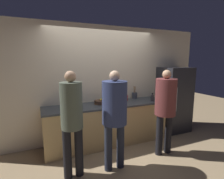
{
  "coord_description": "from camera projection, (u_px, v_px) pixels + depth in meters",
  "views": [
    {
      "loc": [
        -1.37,
        -3.05,
        1.81
      ],
      "look_at": [
        0.0,
        0.16,
        1.24
      ],
      "focal_mm": 28.0,
      "sensor_mm": 36.0,
      "label": 1
    }
  ],
  "objects": [
    {
      "name": "ground_plane",
      "position": [
        115.0,
        150.0,
        3.59
      ],
      "size": [
        14.0,
        14.0,
        0.0
      ],
      "primitive_type": "plane",
      "color": "#9E8460"
    },
    {
      "name": "wall_back",
      "position": [
        102.0,
        83.0,
        4.05
      ],
      "size": [
        5.2,
        0.06,
        2.6
      ],
      "color": "beige",
      "rests_on": "ground_plane"
    },
    {
      "name": "counter",
      "position": [
        108.0,
        123.0,
        3.88
      ],
      "size": [
        2.73,
        0.71,
        0.89
      ],
      "color": "tan",
      "rests_on": "ground_plane"
    },
    {
      "name": "refrigerator",
      "position": [
        174.0,
        99.0,
        4.54
      ],
      "size": [
        0.74,
        0.66,
        1.65
      ],
      "color": "#232328",
      "rests_on": "ground_plane"
    },
    {
      "name": "person_left",
      "position": [
        72.0,
        117.0,
        2.63
      ],
      "size": [
        0.33,
        0.33,
        1.67
      ],
      "color": "black",
      "rests_on": "ground_plane"
    },
    {
      "name": "person_center",
      "position": [
        115.0,
        110.0,
        2.83
      ],
      "size": [
        0.4,
        0.4,
        1.67
      ],
      "color": "#232838",
      "rests_on": "ground_plane"
    },
    {
      "name": "person_right",
      "position": [
        165.0,
        104.0,
        3.32
      ],
      "size": [
        0.39,
        0.39,
        1.65
      ],
      "color": "black",
      "rests_on": "ground_plane"
    },
    {
      "name": "fruit_bowl",
      "position": [
        100.0,
        102.0,
        3.8
      ],
      "size": [
        0.27,
        0.27,
        0.12
      ],
      "color": "#4C3323",
      "rests_on": "counter"
    },
    {
      "name": "utensil_crock",
      "position": [
        135.0,
        95.0,
        4.33
      ],
      "size": [
        0.13,
        0.13,
        0.31
      ],
      "color": "#3D424C",
      "rests_on": "counter"
    },
    {
      "name": "bottle_red",
      "position": [
        126.0,
        98.0,
        4.08
      ],
      "size": [
        0.06,
        0.06,
        0.19
      ],
      "color": "red",
      "rests_on": "counter"
    },
    {
      "name": "bottle_dark",
      "position": [
        152.0,
        98.0,
        4.06
      ],
      "size": [
        0.07,
        0.07,
        0.19
      ],
      "color": "#333338",
      "rests_on": "counter"
    },
    {
      "name": "cup_blue",
      "position": [
        122.0,
        102.0,
        3.84
      ],
      "size": [
        0.07,
        0.07,
        0.08
      ],
      "color": "#335184",
      "rests_on": "counter"
    },
    {
      "name": "cup_yellow",
      "position": [
        77.0,
        105.0,
        3.48
      ],
      "size": [
        0.09,
        0.09,
        0.1
      ],
      "color": "gold",
      "rests_on": "counter"
    }
  ]
}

